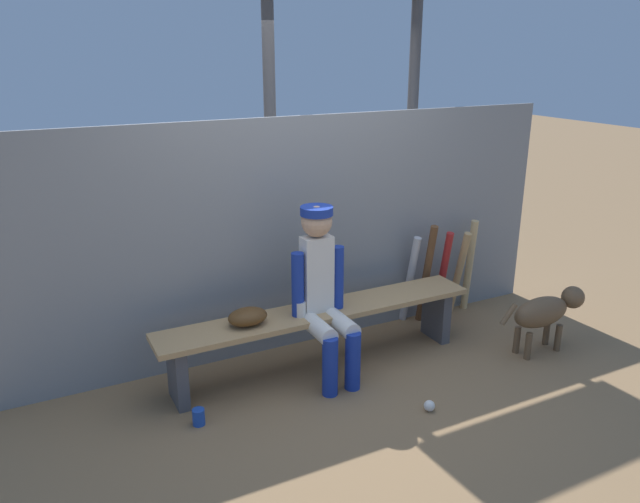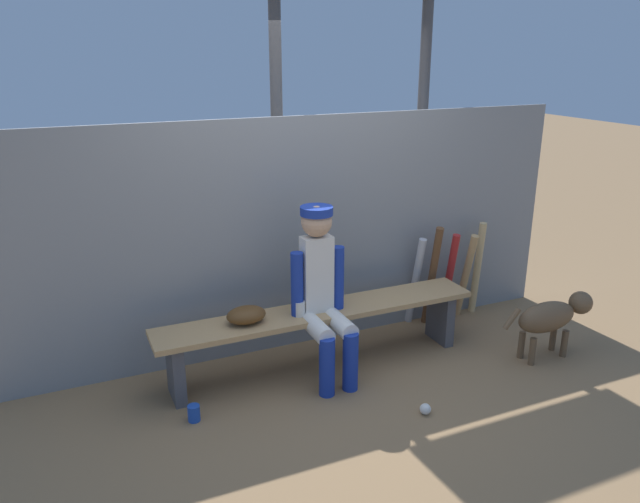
{
  "view_description": "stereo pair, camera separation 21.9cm",
  "coord_description": "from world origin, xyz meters",
  "px_view_note": "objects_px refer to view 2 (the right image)",
  "views": [
    {
      "loc": [
        -1.87,
        -3.66,
        2.3
      ],
      "look_at": [
        0.0,
        0.0,
        0.92
      ],
      "focal_mm": 34.26,
      "sensor_mm": 36.0,
      "label": 1
    },
    {
      "loc": [
        -1.67,
        -3.76,
        2.3
      ],
      "look_at": [
        0.0,
        0.0,
        0.92
      ],
      "focal_mm": 34.26,
      "sensor_mm": 36.0,
      "label": 2
    }
  ],
  "objects_px": {
    "bat_aluminum_silver": "(415,281)",
    "bat_aluminum_red": "(449,278)",
    "baseball_glove": "(246,315)",
    "cup_on_bench": "(300,309)",
    "scoreboard": "(362,12)",
    "bat_wood_tan": "(465,276)",
    "player_seated": "(323,289)",
    "bat_wood_natural": "(477,268)",
    "dog": "(552,316)",
    "dugout_bench": "(320,322)",
    "bat_wood_dark": "(432,277)",
    "baseball": "(425,409)",
    "cup_on_ground": "(194,413)"
  },
  "relations": [
    {
      "from": "bat_aluminum_silver",
      "to": "bat_aluminum_red",
      "type": "distance_m",
      "value": 0.31
    },
    {
      "from": "baseball_glove",
      "to": "cup_on_bench",
      "type": "bearing_deg",
      "value": -5.67
    },
    {
      "from": "cup_on_bench",
      "to": "scoreboard",
      "type": "relative_size",
      "value": 0.03
    },
    {
      "from": "bat_aluminum_red",
      "to": "bat_wood_tan",
      "type": "xyz_separation_m",
      "value": [
        0.17,
        -0.0,
        -0.01
      ]
    },
    {
      "from": "player_seated",
      "to": "bat_aluminum_red",
      "type": "bearing_deg",
      "value": 15.78
    },
    {
      "from": "bat_wood_natural",
      "to": "dog",
      "type": "distance_m",
      "value": 0.9
    },
    {
      "from": "bat_wood_tan",
      "to": "bat_wood_natural",
      "type": "bearing_deg",
      "value": 18.45
    },
    {
      "from": "scoreboard",
      "to": "cup_on_bench",
      "type": "bearing_deg",
      "value": -133.12
    },
    {
      "from": "dugout_bench",
      "to": "cup_on_bench",
      "type": "relative_size",
      "value": 22.29
    },
    {
      "from": "cup_on_bench",
      "to": "player_seated",
      "type": "bearing_deg",
      "value": -24.56
    },
    {
      "from": "bat_wood_dark",
      "to": "scoreboard",
      "type": "xyz_separation_m",
      "value": [
        -0.31,
        0.79,
        2.12
      ]
    },
    {
      "from": "baseball",
      "to": "dog",
      "type": "distance_m",
      "value": 1.39
    },
    {
      "from": "baseball_glove",
      "to": "cup_on_bench",
      "type": "relative_size",
      "value": 2.55
    },
    {
      "from": "player_seated",
      "to": "baseball",
      "type": "xyz_separation_m",
      "value": [
        0.4,
        -0.75,
        -0.64
      ]
    },
    {
      "from": "baseball",
      "to": "scoreboard",
      "type": "xyz_separation_m",
      "value": [
        0.48,
        1.93,
        2.54
      ]
    },
    {
      "from": "bat_wood_dark",
      "to": "cup_on_bench",
      "type": "height_order",
      "value": "bat_wood_dark"
    },
    {
      "from": "player_seated",
      "to": "cup_on_ground",
      "type": "xyz_separation_m",
      "value": [
        -1.01,
        -0.21,
        -0.63
      ]
    },
    {
      "from": "baseball_glove",
      "to": "scoreboard",
      "type": "distance_m",
      "value": 2.71
    },
    {
      "from": "bat_wood_dark",
      "to": "cup_on_ground",
      "type": "distance_m",
      "value": 2.31
    },
    {
      "from": "bat_aluminum_silver",
      "to": "dog",
      "type": "relative_size",
      "value": 0.96
    },
    {
      "from": "player_seated",
      "to": "dog",
      "type": "bearing_deg",
      "value": -14.88
    },
    {
      "from": "bat_aluminum_red",
      "to": "dog",
      "type": "height_order",
      "value": "bat_aluminum_red"
    },
    {
      "from": "bat_wood_tan",
      "to": "cup_on_bench",
      "type": "relative_size",
      "value": 7.4
    },
    {
      "from": "player_seated",
      "to": "baseball_glove",
      "type": "bearing_deg",
      "value": 168.68
    },
    {
      "from": "player_seated",
      "to": "dog",
      "type": "distance_m",
      "value": 1.82
    },
    {
      "from": "baseball_glove",
      "to": "bat_wood_dark",
      "type": "distance_m",
      "value": 1.75
    },
    {
      "from": "scoreboard",
      "to": "dog",
      "type": "relative_size",
      "value": 4.43
    },
    {
      "from": "bat_wood_dark",
      "to": "bat_wood_tan",
      "type": "relative_size",
      "value": 1.12
    },
    {
      "from": "baseball_glove",
      "to": "cup_on_bench",
      "type": "xyz_separation_m",
      "value": [
        0.39,
        -0.04,
        -0.01
      ]
    },
    {
      "from": "bat_aluminum_silver",
      "to": "cup_on_ground",
      "type": "xyz_separation_m",
      "value": [
        -2.08,
        -0.66,
        -0.35
      ]
    },
    {
      "from": "dugout_bench",
      "to": "bat_wood_natural",
      "type": "xyz_separation_m",
      "value": [
        1.68,
        0.33,
        0.07
      ]
    },
    {
      "from": "scoreboard",
      "to": "dog",
      "type": "distance_m",
      "value": 2.9
    },
    {
      "from": "cup_on_bench",
      "to": "scoreboard",
      "type": "bearing_deg",
      "value": 46.88
    },
    {
      "from": "baseball_glove",
      "to": "bat_wood_natural",
      "type": "distance_m",
      "value": 2.27
    },
    {
      "from": "bat_aluminum_red",
      "to": "bat_wood_tan",
      "type": "relative_size",
      "value": 1.01
    },
    {
      "from": "dog",
      "to": "bat_aluminum_red",
      "type": "bearing_deg",
      "value": 113.01
    },
    {
      "from": "bat_wood_dark",
      "to": "baseball",
      "type": "xyz_separation_m",
      "value": [
        -0.78,
        -1.13,
        -0.42
      ]
    },
    {
      "from": "dog",
      "to": "dugout_bench",
      "type": "bearing_deg",
      "value": 161.59
    },
    {
      "from": "cup_on_ground",
      "to": "scoreboard",
      "type": "distance_m",
      "value": 3.44
    },
    {
      "from": "baseball_glove",
      "to": "cup_on_bench",
      "type": "height_order",
      "value": "baseball_glove"
    },
    {
      "from": "cup_on_bench",
      "to": "scoreboard",
      "type": "distance_m",
      "value": 2.55
    },
    {
      "from": "dugout_bench",
      "to": "bat_wood_natural",
      "type": "relative_size",
      "value": 2.85
    },
    {
      "from": "bat_aluminum_silver",
      "to": "bat_wood_natural",
      "type": "xyz_separation_m",
      "value": [
        0.64,
        -0.01,
        0.03
      ]
    },
    {
      "from": "baseball_glove",
      "to": "scoreboard",
      "type": "bearing_deg",
      "value": 36.9
    },
    {
      "from": "cup_on_ground",
      "to": "scoreboard",
      "type": "xyz_separation_m",
      "value": [
        1.89,
        1.38,
        2.52
      ]
    },
    {
      "from": "bat_wood_tan",
      "to": "bat_wood_dark",
      "type": "bearing_deg",
      "value": -178.88
    },
    {
      "from": "baseball",
      "to": "bat_wood_dark",
      "type": "bearing_deg",
      "value": 55.33
    },
    {
      "from": "bat_wood_tan",
      "to": "baseball",
      "type": "distance_m",
      "value": 1.65
    },
    {
      "from": "baseball_glove",
      "to": "player_seated",
      "type": "bearing_deg",
      "value": -11.32
    },
    {
      "from": "dugout_bench",
      "to": "cup_on_ground",
      "type": "bearing_deg",
      "value": -163.0
    }
  ]
}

